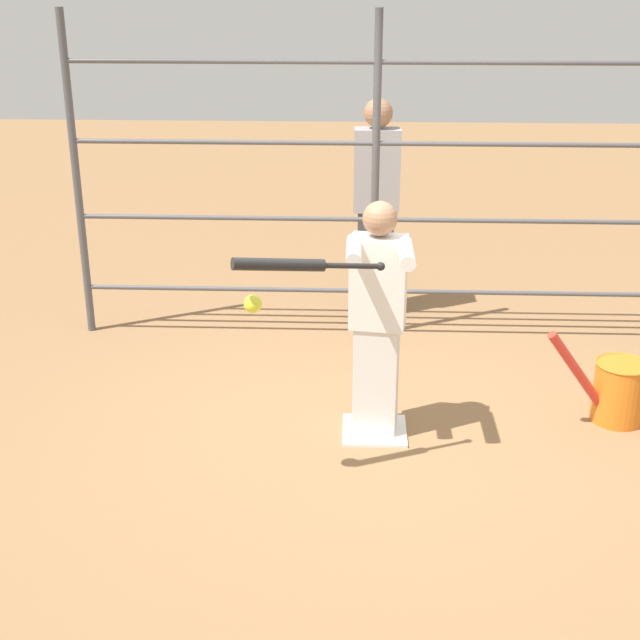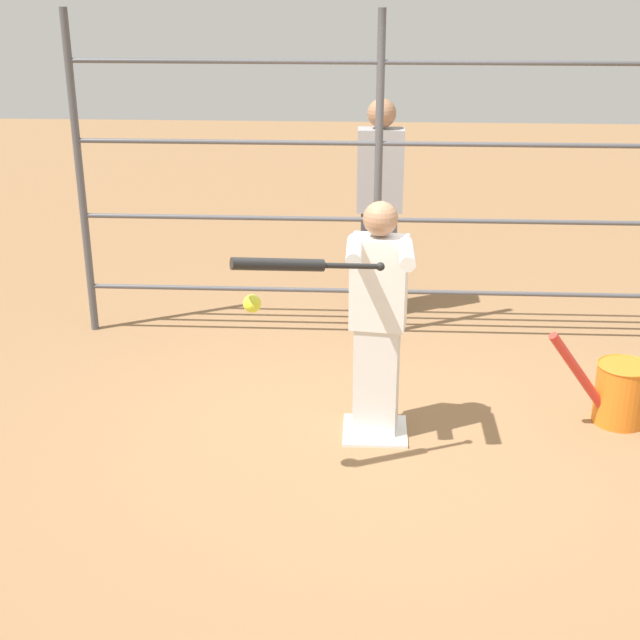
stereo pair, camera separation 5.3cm
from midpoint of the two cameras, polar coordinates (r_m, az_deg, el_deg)
The scene contains 8 objects.
ground_plane at distance 5.67m, azimuth 3.24°, elevation -7.16°, with size 24.00×24.00×0.00m, color olive.
home_plate at distance 5.67m, azimuth 3.24°, elevation -7.07°, with size 0.40×0.40×0.02m.
fence_backstop at distance 6.74m, azimuth 3.33°, elevation 8.81°, with size 4.58×0.06×2.47m.
batter at distance 5.32m, azimuth 3.42°, elevation 0.38°, with size 0.38×0.53×1.49m.
baseball_bat_swinging at distance 4.61m, azimuth -2.11°, elevation 3.55°, with size 0.80×0.39×0.17m.
softball_in_flight at distance 4.65m, azimuth -4.64°, elevation 1.04°, with size 0.10×0.10×0.10m.
bat_bucket at distance 6.01m, azimuth 18.59°, elevation -4.16°, with size 1.16×0.60×0.72m.
bystander_behind_fence at distance 7.30m, azimuth 3.40°, elevation 7.33°, with size 0.37×0.23×1.78m.
Camera 1 is at (0.13, 4.97, 2.74)m, focal length 50.00 mm.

